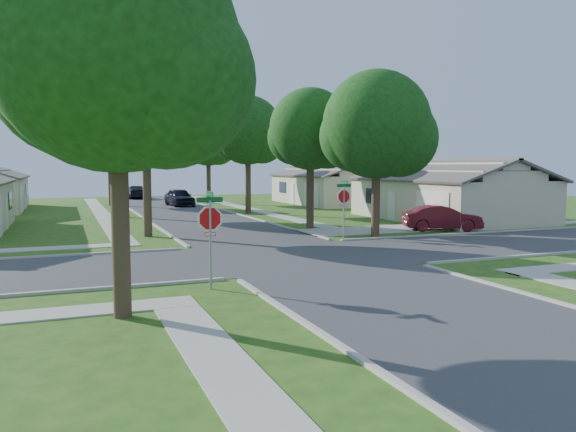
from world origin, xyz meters
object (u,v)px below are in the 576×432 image
(car_curb_east, at_px, (179,197))
(house_ne_far, at_px, (332,188))
(tree_e_far, at_px, (209,143))
(car_driveway, at_px, (442,218))
(tree_w_far, at_px, (110,147))
(tree_e_mid, at_px, (248,134))
(stop_sign_ne, at_px, (344,199))
(house_ne_near, at_px, (446,198))
(tree_e_near, at_px, (311,133))
(tree_w_near, at_px, (147,120))
(tree_ne_corner, at_px, (378,130))
(car_curb_west, at_px, (136,192))
(stop_sign_sw, at_px, (210,223))
(tree_sw_corner, at_px, (119,60))
(tree_w_mid, at_px, (124,127))

(car_curb_east, bearing_deg, house_ne_far, -13.19)
(tree_e_far, xyz_separation_m, car_driveway, (6.75, -28.51, -5.25))
(tree_w_far, bearing_deg, tree_e_mid, -54.10)
(tree_e_mid, xyz_separation_m, tree_w_far, (-9.41, 13.00, -0.75))
(stop_sign_ne, xyz_separation_m, car_driveway, (6.80, 0.80, -1.30))
(house_ne_near, bearing_deg, tree_e_near, -169.96)
(tree_e_near, relative_size, car_driveway, 1.87)
(tree_w_near, distance_m, house_ne_near, 21.24)
(tree_e_near, relative_size, house_ne_far, 0.61)
(tree_ne_corner, relative_size, house_ne_near, 0.64)
(tree_w_near, bearing_deg, tree_e_near, -0.00)
(tree_e_far, xyz_separation_m, house_ne_near, (11.24, -23.01, -4.46))
(car_curb_west, bearing_deg, tree_e_near, 98.76)
(house_ne_far, distance_m, car_curb_west, 23.41)
(tree_e_mid, distance_m, car_curb_west, 25.21)
(tree_w_near, bearing_deg, tree_e_mid, 51.92)
(stop_sign_ne, relative_size, tree_e_near, 0.36)
(tree_e_far, bearing_deg, house_ne_near, -63.97)
(car_curb_east, bearing_deg, stop_sign_ne, -87.57)
(tree_e_mid, xyz_separation_m, car_curb_east, (-3.56, 10.09, -5.43))
(tree_w_far, bearing_deg, house_ne_near, -48.10)
(tree_e_far, relative_size, house_ne_near, 0.64)
(tree_e_mid, bearing_deg, tree_w_near, -128.08)
(stop_sign_ne, distance_m, tree_e_near, 5.62)
(tree_e_mid, height_order, tree_w_far, tree_e_mid)
(stop_sign_sw, bearing_deg, tree_e_mid, 69.80)
(tree_sw_corner, distance_m, house_ne_near, 29.92)
(stop_sign_sw, relative_size, tree_sw_corner, 0.31)
(tree_e_near, relative_size, car_curb_west, 1.62)
(tree_e_near, height_order, tree_ne_corner, tree_ne_corner)
(house_ne_near, height_order, car_driveway, house_ne_near)
(tree_w_near, xyz_separation_m, car_curb_west, (3.44, 35.87, -5.37))
(stop_sign_sw, bearing_deg, tree_ne_corner, 38.84)
(tree_e_near, xyz_separation_m, tree_e_mid, (0.01, 12.00, 0.61))
(tree_e_far, bearing_deg, tree_e_mid, -89.98)
(tree_ne_corner, relative_size, car_driveway, 1.96)
(tree_w_far, bearing_deg, car_driveway, -60.46)
(stop_sign_sw, height_order, tree_ne_corner, tree_ne_corner)
(house_ne_near, relative_size, house_ne_far, 1.00)
(tree_e_near, xyz_separation_m, tree_e_far, (0.00, 25.00, 0.34))
(tree_w_far, bearing_deg, stop_sign_sw, -90.07)
(tree_w_far, height_order, car_driveway, tree_w_far)
(tree_e_mid, bearing_deg, tree_w_mid, 180.00)
(house_ne_far, bearing_deg, car_curb_east, 171.93)
(tree_w_far, xyz_separation_m, car_driveway, (16.15, -28.51, -4.78))
(stop_sign_ne, height_order, tree_w_near, tree_w_near)
(tree_sw_corner, bearing_deg, tree_e_far, 73.44)
(car_driveway, bearing_deg, tree_w_near, 97.80)
(stop_sign_sw, bearing_deg, house_ne_far, 58.45)
(tree_e_far, bearing_deg, tree_e_near, -90.00)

